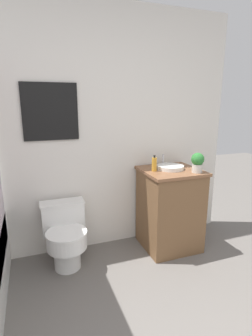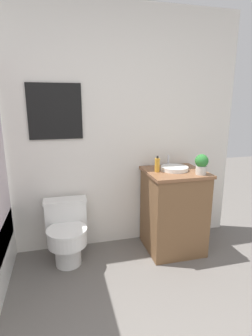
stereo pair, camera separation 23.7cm
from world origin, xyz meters
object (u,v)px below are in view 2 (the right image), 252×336
at_px(toilet, 67,231).
at_px(potted_plant, 201,164).
at_px(soap_bottle, 157,165).
at_px(sink, 174,168).

distance_m(toilet, potted_plant, 1.47).
bearing_deg(potted_plant, soap_bottle, 152.35).
height_order(toilet, potted_plant, potted_plant).
relative_size(soap_bottle, potted_plant, 0.82).
xyz_separation_m(soap_bottle, potted_plant, (0.38, -0.20, 0.04)).
xyz_separation_m(toilet, soap_bottle, (0.92, -0.02, 0.62)).
xyz_separation_m(toilet, potted_plant, (1.29, -0.22, 0.66)).
bearing_deg(soap_bottle, toilet, 178.69).
distance_m(toilet, soap_bottle, 1.11).
xyz_separation_m(sink, soap_bottle, (-0.19, -0.01, 0.05)).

